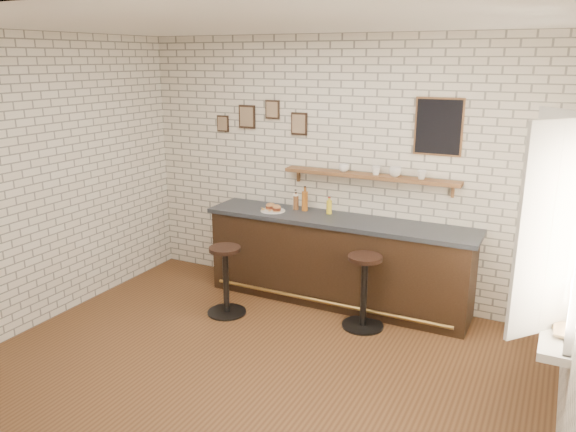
% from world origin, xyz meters
% --- Properties ---
extents(ground, '(5.00, 5.00, 0.00)m').
position_xyz_m(ground, '(0.00, 0.00, 0.00)').
color(ground, brown).
rests_on(ground, ground).
extents(bar_counter, '(3.10, 0.65, 1.01)m').
position_xyz_m(bar_counter, '(0.12, 1.70, 0.51)').
color(bar_counter, black).
rests_on(bar_counter, ground).
extents(sandwich_plate, '(0.28, 0.28, 0.01)m').
position_xyz_m(sandwich_plate, '(-0.67, 1.64, 1.02)').
color(sandwich_plate, white).
rests_on(sandwich_plate, bar_counter).
extents(ciabatta_sandwich, '(0.25, 0.18, 0.07)m').
position_xyz_m(ciabatta_sandwich, '(-0.66, 1.64, 1.06)').
color(ciabatta_sandwich, tan).
rests_on(ciabatta_sandwich, sandwich_plate).
extents(potato_chips, '(0.26, 0.18, 0.00)m').
position_xyz_m(potato_chips, '(-0.70, 1.64, 1.02)').
color(potato_chips, '#BF9243').
rests_on(potato_chips, sandwich_plate).
extents(bitters_bottle_brown, '(0.07, 0.07, 0.21)m').
position_xyz_m(bitters_bottle_brown, '(-0.47, 1.83, 1.10)').
color(bitters_bottle_brown, brown).
rests_on(bitters_bottle_brown, bar_counter).
extents(bitters_bottle_white, '(0.06, 0.06, 0.24)m').
position_xyz_m(bitters_bottle_white, '(-0.47, 1.83, 1.11)').
color(bitters_bottle_white, white).
rests_on(bitters_bottle_white, bar_counter).
extents(bitters_bottle_amber, '(0.07, 0.07, 0.29)m').
position_xyz_m(bitters_bottle_amber, '(-0.35, 1.83, 1.13)').
color(bitters_bottle_amber, '#9B5319').
rests_on(bitters_bottle_amber, bar_counter).
extents(condiment_bottle_yellow, '(0.06, 0.06, 0.20)m').
position_xyz_m(condiment_bottle_yellow, '(-0.04, 1.83, 1.09)').
color(condiment_bottle_yellow, yellow).
rests_on(condiment_bottle_yellow, bar_counter).
extents(bar_stool_left, '(0.43, 0.43, 0.77)m').
position_xyz_m(bar_stool_left, '(-0.85, 0.87, 0.41)').
color(bar_stool_left, black).
rests_on(bar_stool_left, ground).
extents(bar_stool_right, '(0.44, 0.44, 0.79)m').
position_xyz_m(bar_stool_right, '(0.61, 1.24, 0.42)').
color(bar_stool_right, black).
rests_on(bar_stool_right, ground).
extents(wall_shelf, '(2.00, 0.18, 0.18)m').
position_xyz_m(wall_shelf, '(0.40, 1.90, 1.48)').
color(wall_shelf, brown).
rests_on(wall_shelf, ground).
extents(shelf_cup_a, '(0.16, 0.16, 0.09)m').
position_xyz_m(shelf_cup_a, '(0.10, 1.90, 1.54)').
color(shelf_cup_a, white).
rests_on(shelf_cup_a, wall_shelf).
extents(shelf_cup_b, '(0.13, 0.13, 0.10)m').
position_xyz_m(shelf_cup_b, '(0.47, 1.90, 1.55)').
color(shelf_cup_b, white).
rests_on(shelf_cup_b, wall_shelf).
extents(shelf_cup_c, '(0.15, 0.15, 0.11)m').
position_xyz_m(shelf_cup_c, '(0.69, 1.90, 1.55)').
color(shelf_cup_c, white).
rests_on(shelf_cup_c, wall_shelf).
extents(shelf_cup_d, '(0.14, 0.14, 0.09)m').
position_xyz_m(shelf_cup_d, '(0.98, 1.90, 1.55)').
color(shelf_cup_d, white).
rests_on(shelf_cup_d, wall_shelf).
extents(back_wall_decor, '(2.96, 0.02, 0.56)m').
position_xyz_m(back_wall_decor, '(0.23, 1.98, 2.05)').
color(back_wall_decor, black).
rests_on(back_wall_decor, ground).
extents(window_sill, '(0.20, 1.35, 0.06)m').
position_xyz_m(window_sill, '(2.40, 0.30, 0.90)').
color(window_sill, white).
rests_on(window_sill, ground).
extents(casement_window, '(0.40, 1.30, 1.56)m').
position_xyz_m(casement_window, '(2.36, 0.30, 1.65)').
color(casement_window, white).
rests_on(casement_window, ground).
extents(book_lower, '(0.25, 0.29, 0.02)m').
position_xyz_m(book_lower, '(2.38, 0.00, 0.94)').
color(book_lower, tan).
rests_on(book_lower, window_sill).
extents(book_upper, '(0.18, 0.24, 0.02)m').
position_xyz_m(book_upper, '(2.38, -0.02, 0.96)').
color(book_upper, tan).
rests_on(book_upper, book_lower).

